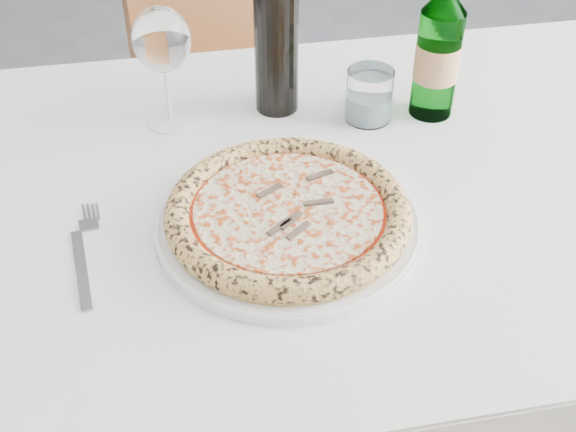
# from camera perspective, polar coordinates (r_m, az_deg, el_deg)

# --- Properties ---
(dining_table) EXTENTS (1.51, 0.97, 0.76)m
(dining_table) POSITION_cam_1_polar(r_m,az_deg,el_deg) (1.09, -0.54, -1.05)
(dining_table) COLOR brown
(dining_table) RESTS_ON floor
(chair_far) EXTENTS (0.56, 0.56, 0.93)m
(chair_far) POSITION_cam_1_polar(r_m,az_deg,el_deg) (1.86, -4.83, 12.51)
(chair_far) COLOR brown
(chair_far) RESTS_ON floor
(plate) EXTENTS (0.35, 0.35, 0.02)m
(plate) POSITION_cam_1_polar(r_m,az_deg,el_deg) (0.95, -0.00, -0.52)
(plate) COLOR white
(plate) RESTS_ON dining_table
(pizza) EXTENTS (0.32, 0.32, 0.03)m
(pizza) POSITION_cam_1_polar(r_m,az_deg,el_deg) (0.94, -0.00, 0.30)
(pizza) COLOR tan
(pizza) RESTS_ON plate
(fork) EXTENTS (0.04, 0.21, 0.00)m
(fork) POSITION_cam_1_polar(r_m,az_deg,el_deg) (0.95, -15.83, -2.95)
(fork) COLOR gray
(fork) RESTS_ON dining_table
(wine_glass) EXTENTS (0.09, 0.09, 0.19)m
(wine_glass) POSITION_cam_1_polar(r_m,az_deg,el_deg) (1.12, -9.95, 13.38)
(wine_glass) COLOR white
(wine_glass) RESTS_ON dining_table
(tumbler) EXTENTS (0.07, 0.07, 0.08)m
(tumbler) POSITION_cam_1_polar(r_m,az_deg,el_deg) (1.17, 6.42, 9.22)
(tumbler) COLOR white
(tumbler) RESTS_ON dining_table
(beer_bottle) EXTENTS (0.07, 0.07, 0.27)m
(beer_bottle) POSITION_cam_1_polar(r_m,az_deg,el_deg) (1.17, 11.79, 12.59)
(beer_bottle) COLOR #2E8836
(beer_bottle) RESTS_ON dining_table
(wine_bottle) EXTENTS (0.07, 0.07, 0.28)m
(wine_bottle) POSITION_cam_1_polar(r_m,az_deg,el_deg) (1.15, -0.93, 13.79)
(wine_bottle) COLOR black
(wine_bottle) RESTS_ON dining_table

